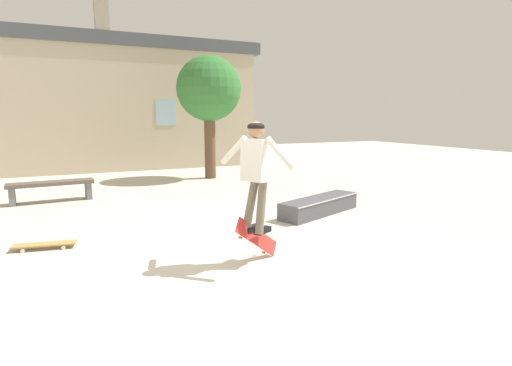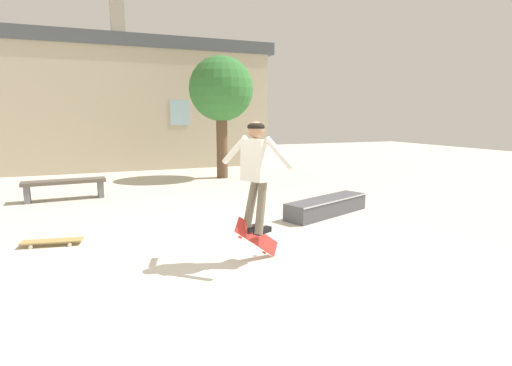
{
  "view_description": "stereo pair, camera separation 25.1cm",
  "coord_description": "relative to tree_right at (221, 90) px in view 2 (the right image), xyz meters",
  "views": [
    {
      "loc": [
        -1.52,
        -4.82,
        1.91
      ],
      "look_at": [
        0.58,
        -0.24,
        1.07
      ],
      "focal_mm": 28.0,
      "sensor_mm": 36.0,
      "label": 1
    },
    {
      "loc": [
        -1.29,
        -4.92,
        1.91
      ],
      "look_at": [
        0.58,
        -0.24,
        1.07
      ],
      "focal_mm": 28.0,
      "sensor_mm": 36.0,
      "label": 2
    }
  ],
  "objects": [
    {
      "name": "ground_plane",
      "position": [
        -2.34,
        -7.03,
        -2.69
      ],
      "size": [
        40.0,
        40.0,
        0.0
      ],
      "primitive_type": "plane",
      "color": "beige"
    },
    {
      "name": "skater",
      "position": [
        -1.76,
        -7.27,
        -1.42
      ],
      "size": [
        0.62,
        1.08,
        1.44
      ],
      "rotation": [
        0.0,
        0.0,
        0.48
      ],
      "color": "silver"
    },
    {
      "name": "building_backdrop",
      "position": [
        -2.34,
        2.8,
        -0.24
      ],
      "size": [
        10.52,
        0.52,
        5.98
      ],
      "color": "#B7A88E",
      "rests_on": "ground_plane"
    },
    {
      "name": "park_bench",
      "position": [
        -4.37,
        -1.89,
        -2.35
      ],
      "size": [
        1.8,
        0.56,
        0.47
      ],
      "rotation": [
        0.0,
        0.0,
        0.08
      ],
      "color": "brown",
      "rests_on": "ground_plane"
    },
    {
      "name": "skateboard_resting",
      "position": [
        -4.34,
        -5.49,
        -2.62
      ],
      "size": [
        0.88,
        0.35,
        0.08
      ],
      "rotation": [
        0.0,
        0.0,
        2.97
      ],
      "color": "#AD894C",
      "rests_on": "ground_plane"
    },
    {
      "name": "skate_ledge",
      "position": [
        0.49,
        -5.36,
        -2.53
      ],
      "size": [
        2.05,
        1.2,
        0.33
      ],
      "rotation": [
        0.0,
        0.0,
        0.38
      ],
      "color": "#4C4C51",
      "rests_on": "ground_plane"
    },
    {
      "name": "tree_right",
      "position": [
        0.0,
        0.0,
        0.0
      ],
      "size": [
        1.96,
        1.96,
        3.73
      ],
      "color": "brown",
      "rests_on": "ground_plane"
    },
    {
      "name": "skateboard_flipping",
      "position": [
        -1.72,
        -7.21,
        -2.37
      ],
      "size": [
        0.73,
        0.32,
        0.64
      ],
      "rotation": [
        0.0,
        0.0,
        0.28
      ],
      "color": "red"
    }
  ]
}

